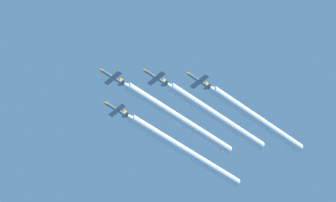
% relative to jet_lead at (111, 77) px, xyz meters
% --- Properties ---
extents(jet_lead, '(8.34, 12.15, 2.92)m').
position_rel_jet_lead_xyz_m(jet_lead, '(0.00, 0.00, 0.00)').
color(jet_lead, slate).
extents(jet_left_wingman, '(8.34, 12.15, 2.92)m').
position_rel_jet_lead_xyz_m(jet_left_wingman, '(-11.90, -10.91, -1.75)').
color(jet_left_wingman, slate).
extents(jet_right_wingman, '(8.34, 12.15, 2.92)m').
position_rel_jet_lead_xyz_m(jet_right_wingman, '(11.05, -11.19, -1.42)').
color(jet_right_wingman, slate).
extents(jet_outer_left, '(8.34, 12.15, 2.92)m').
position_rel_jet_lead_xyz_m(jet_outer_left, '(-22.43, -22.60, -3.40)').
color(jet_outer_left, slate).
extents(smoke_trail_lead, '(3.75, 55.64, 3.75)m').
position_rel_jet_lead_xyz_m(smoke_trail_lead, '(-0.00, -33.37, -0.03)').
color(smoke_trail_lead, white).
extents(smoke_trail_left_wingman, '(3.75, 51.03, 3.75)m').
position_rel_jet_lead_xyz_m(smoke_trail_left_wingman, '(-11.90, -41.97, -1.78)').
color(smoke_trail_left_wingman, white).
extents(smoke_trail_right_wingman, '(3.75, 60.46, 3.75)m').
position_rel_jet_lead_xyz_m(smoke_trail_right_wingman, '(11.05, -46.96, -1.45)').
color(smoke_trail_right_wingman, white).
extents(smoke_trail_outer_left, '(3.75, 50.07, 3.75)m').
position_rel_jet_lead_xyz_m(smoke_trail_outer_left, '(-22.43, -53.18, -3.43)').
color(smoke_trail_outer_left, white).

